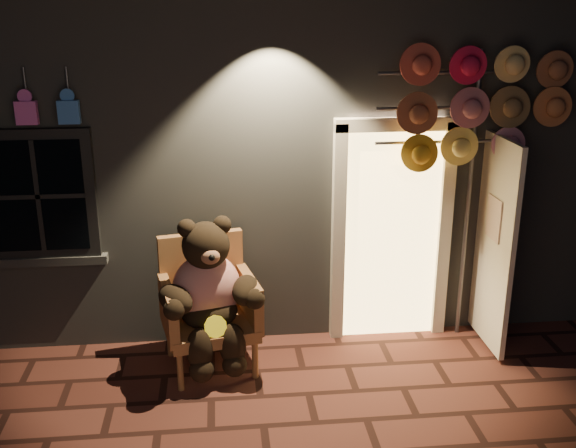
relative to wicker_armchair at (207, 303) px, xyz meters
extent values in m
plane|color=#582A21|center=(0.43, -1.06, -0.59)|extent=(60.00, 60.00, 0.00)
cube|color=slate|center=(0.43, 2.94, 1.06)|extent=(7.00, 5.00, 3.30)
cube|color=black|center=(-1.47, 0.40, 0.96)|extent=(1.00, 0.10, 1.20)
cube|color=black|center=(-1.47, 0.37, 0.96)|extent=(0.82, 0.06, 1.02)
cube|color=slate|center=(-1.47, 0.40, 0.33)|extent=(1.10, 0.14, 0.08)
cube|color=#F6C76E|center=(1.78, 0.42, 0.46)|extent=(0.92, 0.10, 2.10)
cube|color=beige|center=(1.26, 0.38, 0.46)|extent=(0.12, 0.12, 2.20)
cube|color=beige|center=(2.30, 0.38, 0.46)|extent=(0.12, 0.12, 2.20)
cube|color=beige|center=(1.78, 0.38, 1.54)|extent=(1.16, 0.12, 0.12)
cube|color=beige|center=(2.68, 0.04, 0.46)|extent=(0.05, 0.80, 2.00)
cube|color=#D256B2|center=(-1.47, 0.32, 1.71)|extent=(0.18, 0.07, 0.20)
cylinder|color=#59595E|center=(-1.47, 0.38, 1.96)|extent=(0.02, 0.02, 0.25)
cube|color=#366CBD|center=(-1.12, 0.32, 1.71)|extent=(0.18, 0.07, 0.20)
cylinder|color=#59595E|center=(-1.12, 0.38, 1.96)|extent=(0.02, 0.02, 0.25)
cube|color=brown|center=(0.02, -0.09, -0.18)|extent=(0.91, 0.86, 0.11)
cube|color=brown|center=(-0.05, 0.23, 0.21)|extent=(0.78, 0.24, 0.78)
cube|color=brown|center=(-0.33, -0.19, 0.04)|extent=(0.22, 0.67, 0.44)
cube|color=brown|center=(0.38, -0.04, 0.04)|extent=(0.22, 0.67, 0.44)
cylinder|color=brown|center=(-0.24, -0.47, -0.42)|extent=(0.06, 0.06, 0.36)
cylinder|color=brown|center=(0.41, -0.33, -0.42)|extent=(0.06, 0.06, 0.36)
cylinder|color=brown|center=(-0.37, 0.14, -0.42)|extent=(0.06, 0.06, 0.36)
cylinder|color=brown|center=(0.28, 0.28, -0.42)|extent=(0.06, 0.06, 0.36)
ellipsoid|color=red|center=(0.00, -0.06, 0.17)|extent=(0.71, 0.61, 0.65)
ellipsoid|color=black|center=(0.02, -0.13, -0.02)|extent=(0.59, 0.53, 0.31)
sphere|color=black|center=(0.01, -0.11, 0.60)|extent=(0.49, 0.49, 0.42)
sphere|color=black|center=(-0.15, -0.11, 0.76)|extent=(0.16, 0.16, 0.16)
sphere|color=black|center=(0.16, -0.05, 0.76)|extent=(0.16, 0.16, 0.16)
ellipsoid|color=#956044|center=(0.05, -0.29, 0.56)|extent=(0.18, 0.15, 0.13)
ellipsoid|color=black|center=(-0.26, -0.32, 0.20)|extent=(0.42, 0.49, 0.24)
ellipsoid|color=black|center=(0.34, -0.19, 0.20)|extent=(0.30, 0.46, 0.24)
ellipsoid|color=black|center=(-0.07, -0.43, -0.24)|extent=(0.24, 0.24, 0.40)
ellipsoid|color=black|center=(0.21, -0.37, -0.24)|extent=(0.24, 0.24, 0.40)
sphere|color=black|center=(-0.06, -0.48, -0.40)|extent=(0.22, 0.22, 0.22)
sphere|color=black|center=(0.22, -0.42, -0.40)|extent=(0.22, 0.22, 0.22)
cylinder|color=yellow|center=(0.07, -0.40, -0.04)|extent=(0.21, 0.12, 0.19)
cylinder|color=#59595E|center=(2.50, 0.32, 0.81)|extent=(0.04, 0.04, 2.81)
cylinder|color=#59595E|center=(2.19, 0.30, 2.00)|extent=(1.25, 0.03, 0.03)
cylinder|color=#59595E|center=(2.19, 0.30, 1.69)|extent=(1.25, 0.03, 0.03)
cylinder|color=#59595E|center=(2.19, 0.30, 1.38)|extent=(1.25, 0.03, 0.03)
cylinder|color=#B84638|center=(1.93, 0.24, 2.06)|extent=(0.35, 0.11, 0.36)
cylinder|color=red|center=(2.35, 0.21, 2.06)|extent=(0.35, 0.11, 0.36)
cylinder|color=#ECC675|center=(2.76, 0.18, 2.06)|extent=(0.35, 0.11, 0.36)
cylinder|color=#A05C3B|center=(3.18, 0.24, 2.06)|extent=(0.35, 0.11, 0.36)
cylinder|color=brown|center=(1.93, 0.21, 1.69)|extent=(0.35, 0.11, 0.36)
cylinder|color=#B96670|center=(2.35, 0.18, 1.69)|extent=(0.35, 0.11, 0.36)
cylinder|color=olive|center=(2.76, 0.24, 1.69)|extent=(0.35, 0.11, 0.36)
cylinder|color=#D67742|center=(3.18, 0.21, 1.69)|extent=(0.35, 0.11, 0.36)
cylinder|color=yellow|center=(1.93, 0.18, 1.33)|extent=(0.35, 0.11, 0.36)
cylinder|color=#E7CD63|center=(2.35, 0.24, 1.33)|extent=(0.35, 0.11, 0.36)
cylinder|color=pink|center=(2.76, 0.21, 1.33)|extent=(0.35, 0.11, 0.36)
camera|label=1|loc=(0.15, -5.61, 2.64)|focal=42.00mm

